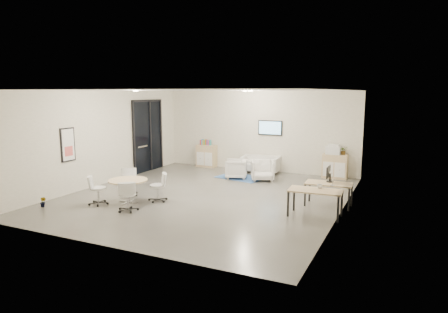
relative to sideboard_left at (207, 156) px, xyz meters
name	(u,v)px	position (x,y,z in m)	size (l,w,h in m)	color
room_shell	(207,144)	(2.24, -4.26, 1.14)	(9.60, 10.60, 4.80)	#4D4B46
glass_door	(148,134)	(-1.72, -1.75, 1.04)	(0.09, 1.90, 2.85)	black
artwork	(68,145)	(-1.73, -5.86, 1.08)	(0.05, 0.54, 1.04)	black
wall_tv	(270,128)	(2.74, 0.20, 1.29)	(0.98, 0.06, 0.58)	black
ceiling_spots	(213,91)	(2.04, -3.43, 2.72)	(3.14, 4.14, 0.03)	#FFEAC6
sideboard_left	(207,156)	(0.00, 0.00, 0.00)	(0.83, 0.43, 0.93)	tan
sideboard_right	(335,166)	(5.34, 0.00, -0.02)	(0.89, 0.43, 0.89)	tan
books	(206,142)	(-0.04, 0.00, 0.58)	(0.48, 0.14, 0.22)	red
printer	(334,150)	(5.26, 0.00, 0.60)	(0.53, 0.44, 0.37)	white
loveseat	(260,165)	(2.47, -0.14, -0.16)	(1.54, 0.85, 0.56)	silver
blue_rug	(241,177)	(2.16, -1.39, -0.46)	(1.72, 1.14, 0.01)	#2C5286
armchair_left	(236,168)	(2.04, -1.57, -0.08)	(0.75, 0.70, 0.77)	silver
armchair_right	(262,169)	(3.05, -1.50, -0.06)	(0.78, 0.73, 0.81)	silver
desk_rear	(329,185)	(5.82, -3.82, 0.13)	(1.30, 0.69, 0.66)	tan
desk_front	(315,193)	(5.69, -4.92, 0.16)	(1.38, 0.76, 0.70)	tan
monitor	(329,173)	(5.78, -3.67, 0.43)	(0.20, 0.50, 0.44)	black
round_table	(128,183)	(0.55, -5.90, 0.13)	(1.11, 1.11, 0.67)	tan
meeting_chairs	(128,189)	(0.55, -5.90, -0.05)	(2.14, 2.14, 0.82)	white
plant_cabinet	(344,151)	(5.62, 0.02, 0.55)	(0.27, 0.30, 0.24)	#3F7F3F
plant_floor	(43,205)	(-1.30, -7.28, -0.40)	(0.16, 0.29, 0.13)	#3F7F3F
cup	(320,186)	(5.75, -4.73, 0.30)	(0.14, 0.11, 0.14)	white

